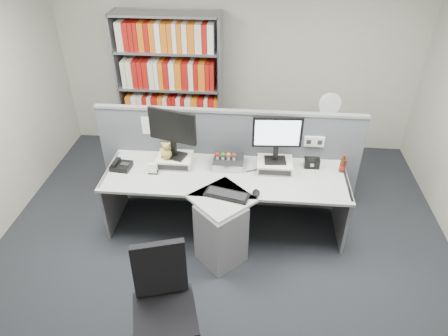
# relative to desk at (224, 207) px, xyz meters

# --- Properties ---
(ground) EXTENTS (5.50, 5.50, 0.00)m
(ground) POSITION_rel_desk_xyz_m (0.00, -0.60, -0.46)
(ground) COLOR #26282D
(ground) RESTS_ON ground
(room_shell) EXTENTS (5.04, 5.54, 2.72)m
(room_shell) POSITION_rel_desk_xyz_m (0.00, -0.60, 1.33)
(room_shell) COLOR #B5B4A1
(room_shell) RESTS_ON ground
(partition) EXTENTS (3.00, 0.08, 1.27)m
(partition) POSITION_rel_desk_xyz_m (0.00, 0.65, 0.19)
(partition) COLOR #595D65
(partition) RESTS_ON ground
(desk) EXTENTS (2.60, 1.20, 0.72)m
(desk) POSITION_rel_desk_xyz_m (0.00, 0.00, 0.00)
(desk) COLOR #B4B4AE
(desk) RESTS_ON ground
(monitor_riser_left) EXTENTS (0.38, 0.31, 0.10)m
(monitor_riser_left) POSITION_rel_desk_xyz_m (-0.58, 0.38, 0.31)
(monitor_riser_left) COLOR beige
(monitor_riser_left) RESTS_ON desk
(monitor_riser_right) EXTENTS (0.38, 0.31, 0.10)m
(monitor_riser_right) POSITION_rel_desk_xyz_m (0.52, 0.38, 0.31)
(monitor_riser_right) COLOR beige
(monitor_riser_right) RESTS_ON desk
(monitor_left) EXTENTS (0.53, 0.23, 0.55)m
(monitor_left) POSITION_rel_desk_xyz_m (-0.58, 0.38, 0.69)
(monitor_left) COLOR black
(monitor_left) RESTS_ON monitor_riser_left
(monitor_right) EXTENTS (0.52, 0.18, 0.53)m
(monitor_right) POSITION_rel_desk_xyz_m (0.52, 0.38, 0.68)
(monitor_right) COLOR black
(monitor_right) RESTS_ON monitor_riser_right
(desktop_pc) EXTENTS (0.33, 0.29, 0.09)m
(desktop_pc) POSITION_rel_desk_xyz_m (0.02, 0.41, 0.31)
(desktop_pc) COLOR black
(desktop_pc) RESTS_ON desk
(figurines) EXTENTS (0.23, 0.05, 0.09)m
(figurines) POSITION_rel_desk_xyz_m (-0.01, 0.39, 0.40)
(figurines) COLOR beige
(figurines) RESTS_ON desktop_pc
(keyboard) EXTENTS (0.47, 0.27, 0.03)m
(keyboard) POSITION_rel_desk_xyz_m (0.05, -0.14, 0.28)
(keyboard) COLOR black
(keyboard) RESTS_ON desk
(mouse) EXTENTS (0.08, 0.12, 0.05)m
(mouse) POSITION_rel_desk_xyz_m (0.33, -0.10, 0.29)
(mouse) COLOR black
(mouse) RESTS_ON desk
(desk_phone) EXTENTS (0.22, 0.21, 0.09)m
(desk_phone) POSITION_rel_desk_xyz_m (-1.15, 0.25, 0.30)
(desk_phone) COLOR black
(desk_phone) RESTS_ON desk
(desk_calendar) EXTENTS (0.10, 0.07, 0.12)m
(desk_calendar) POSITION_rel_desk_xyz_m (-0.78, 0.19, 0.32)
(desk_calendar) COLOR black
(desk_calendar) RESTS_ON desk
(plush_toy) EXTENTS (0.12, 0.12, 0.20)m
(plush_toy) POSITION_rel_desk_xyz_m (-0.65, 0.33, 0.45)
(plush_toy) COLOR #B3983B
(plush_toy) RESTS_ON monitor_riser_left
(speaker) EXTENTS (0.17, 0.09, 0.11)m
(speaker) POSITION_rel_desk_xyz_m (0.93, 0.45, 0.32)
(speaker) COLOR black
(speaker) RESTS_ON desk
(cola_bottle) EXTENTS (0.07, 0.07, 0.21)m
(cola_bottle) POSITION_rel_desk_xyz_m (1.25, 0.40, 0.34)
(cola_bottle) COLOR #3F190A
(cola_bottle) RESTS_ON desk
(shelving_unit) EXTENTS (1.41, 0.40, 2.00)m
(shelving_unit) POSITION_rel_desk_xyz_m (-0.90, 1.85, 0.52)
(shelving_unit) COLOR gray
(shelving_unit) RESTS_ON ground
(filing_cabinet) EXTENTS (0.45, 0.61, 0.70)m
(filing_cabinet) POSITION_rel_desk_xyz_m (1.20, 1.40, -0.11)
(filing_cabinet) COLOR gray
(filing_cabinet) RESTS_ON ground
(desk_fan) EXTENTS (0.29, 0.18, 0.50)m
(desk_fan) POSITION_rel_desk_xyz_m (1.20, 1.40, 0.55)
(desk_fan) COLOR white
(desk_fan) RESTS_ON filing_cabinet
(office_chair) EXTENTS (0.68, 0.65, 1.02)m
(office_chair) POSITION_rel_desk_xyz_m (-0.36, -1.32, 0.09)
(office_chair) COLOR silver
(office_chair) RESTS_ON ground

